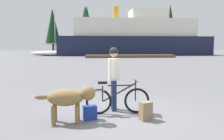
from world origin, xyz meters
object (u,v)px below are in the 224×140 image
Objects in this scene: handbag_pannier at (90,113)px; sailboat_moored at (56,53)px; person_cyclist at (114,72)px; ferry_boat at (134,38)px; bicycle at (117,100)px; backpack at (146,111)px; dog at (69,98)px.

handbag_pannier is 0.04× the size of sailboat_moored.
handbag_pannier is at bearing -130.02° from person_cyclist.
ferry_boat reaches higher than person_cyclist.
bicycle is at bearing -79.27° from sailboat_moored.
backpack reaches higher than handbag_pannier.
bicycle is 3.78× the size of backpack.
sailboat_moored is at bearing 100.74° from person_cyclist.
bicycle is 0.86m from backpack.
bicycle is at bearing 31.13° from handbag_pannier.
handbag_pannier is 0.01× the size of ferry_boat.
bicycle is 0.20× the size of sailboat_moored.
dog is 1.86m from backpack.
bicycle reaches higher than handbag_pannier.
dog reaches higher than handbag_pannier.
sailboat_moored reaches higher than bicycle.
handbag_pannier is at bearing -102.43° from ferry_boat.
person_cyclist is 1.26× the size of dog.
ferry_boat is 3.25× the size of sailboat_moored.
person_cyclist is at bearing 126.03° from backpack.
ferry_boat reaches higher than bicycle.
person_cyclist is at bearing 49.98° from handbag_pannier.
backpack is 0.05× the size of sailboat_moored.
dog is (-1.20, -0.60, 0.22)m from bicycle.
person_cyclist is 1.43m from backpack.
sailboat_moored is (-14.31, -2.86, -2.71)m from ferry_boat.
sailboat_moored is at bearing 98.67° from dog.
ferry_boat is at bearing 78.29° from person_cyclist.
person_cyclist reaches higher than bicycle.
backpack is (0.62, -0.58, -0.15)m from bicycle.
bicycle is 0.96× the size of person_cyclist.
ferry_boat is (8.42, 38.19, 3.01)m from handbag_pannier.
bicycle is at bearing 136.78° from backpack.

